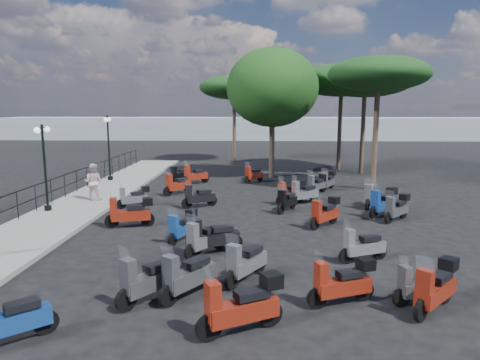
{
  "coord_description": "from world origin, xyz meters",
  "views": [
    {
      "loc": [
        1.36,
        -16.3,
        4.41
      ],
      "look_at": [
        0.65,
        2.58,
        1.2
      ],
      "focal_mm": 32.0,
      "sensor_mm": 36.0,
      "label": 1
    }
  ],
  "objects_px": {
    "scooter_19": "(325,213)",
    "pine_0": "(365,81)",
    "scooter_10": "(177,185)",
    "scooter_20": "(287,201)",
    "scooter_4": "(134,197)",
    "pine_3": "(379,74)",
    "lamp_post_1": "(45,162)",
    "scooter_1": "(149,280)",
    "scooter_12": "(188,276)",
    "pedestrian_far": "(93,182)",
    "scooter_11": "(195,176)",
    "scooter_7": "(245,263)",
    "scooter_16": "(253,175)",
    "scooter_3": "(130,213)",
    "broadleaf_tree": "(273,88)",
    "scooter_22": "(328,181)",
    "scooter_8": "(213,238)",
    "scooter_9": "(199,197)",
    "scooter_14": "(205,239)",
    "scooter_17": "(435,288)",
    "scooter_18": "(421,287)",
    "scooter_27": "(317,184)",
    "scooter_26": "(371,196)",
    "scooter_5": "(181,174)",
    "pine_2": "(234,87)",
    "scooter_0": "(7,321)",
    "scooter_24": "(397,209)",
    "lamp_post_2": "(109,143)",
    "scooter_13": "(342,283)",
    "pine_1": "(342,80)",
    "scooter_23": "(362,247)",
    "scooter_2": "(183,227)"
  },
  "relations": [
    {
      "from": "scooter_22",
      "to": "scooter_1",
      "type": "bearing_deg",
      "value": 96.04
    },
    {
      "from": "scooter_26",
      "to": "pine_0",
      "type": "xyz_separation_m",
      "value": [
        2.02,
        10.24,
        5.64
      ]
    },
    {
      "from": "scooter_8",
      "to": "scooter_9",
      "type": "relative_size",
      "value": 1.12
    },
    {
      "from": "scooter_10",
      "to": "pine_1",
      "type": "relative_size",
      "value": 0.19
    },
    {
      "from": "pine_0",
      "to": "scooter_20",
      "type": "bearing_deg",
      "value": -117.46
    },
    {
      "from": "scooter_8",
      "to": "scooter_18",
      "type": "bearing_deg",
      "value": -147.19
    },
    {
      "from": "pine_0",
      "to": "scooter_11",
      "type": "bearing_deg",
      "value": -156.34
    },
    {
      "from": "scooter_14",
      "to": "scooter_3",
      "type": "bearing_deg",
      "value": -6.44
    },
    {
      "from": "scooter_27",
      "to": "pine_3",
      "type": "distance_m",
      "value": 6.58
    },
    {
      "from": "scooter_7",
      "to": "scooter_16",
      "type": "bearing_deg",
      "value": -57.98
    },
    {
      "from": "scooter_10",
      "to": "scooter_20",
      "type": "relative_size",
      "value": 0.97
    },
    {
      "from": "scooter_9",
      "to": "scooter_0",
      "type": "bearing_deg",
      "value": 139.1
    },
    {
      "from": "scooter_17",
      "to": "scooter_24",
      "type": "bearing_deg",
      "value": -57.1
    },
    {
      "from": "scooter_5",
      "to": "scooter_16",
      "type": "relative_size",
      "value": 0.97
    },
    {
      "from": "lamp_post_1",
      "to": "pine_0",
      "type": "relative_size",
      "value": 0.5
    },
    {
      "from": "scooter_1",
      "to": "scooter_3",
      "type": "height_order",
      "value": "scooter_1"
    },
    {
      "from": "scooter_10",
      "to": "scooter_12",
      "type": "xyz_separation_m",
      "value": [
        2.44,
        -11.97,
        0.02
      ]
    },
    {
      "from": "scooter_5",
      "to": "scooter_27",
      "type": "bearing_deg",
      "value": -163.1
    },
    {
      "from": "scooter_8",
      "to": "scooter_26",
      "type": "distance_m",
      "value": 9.1
    },
    {
      "from": "scooter_19",
      "to": "pine_3",
      "type": "relative_size",
      "value": 0.2
    },
    {
      "from": "scooter_12",
      "to": "pedestrian_far",
      "type": "bearing_deg",
      "value": -23.63
    },
    {
      "from": "scooter_20",
      "to": "scooter_3",
      "type": "bearing_deg",
      "value": 54.42
    },
    {
      "from": "scooter_5",
      "to": "pine_2",
      "type": "xyz_separation_m",
      "value": [
        2.75,
        9.68,
        5.54
      ]
    },
    {
      "from": "scooter_16",
      "to": "pine_0",
      "type": "height_order",
      "value": "pine_0"
    },
    {
      "from": "pine_0",
      "to": "pine_1",
      "type": "relative_size",
      "value": 0.97
    },
    {
      "from": "scooter_1",
      "to": "scooter_4",
      "type": "height_order",
      "value": "scooter_1"
    },
    {
      "from": "scooter_19",
      "to": "pine_0",
      "type": "xyz_separation_m",
      "value": [
        4.58,
        13.53,
        5.62
      ]
    },
    {
      "from": "scooter_17",
      "to": "scooter_18",
      "type": "xyz_separation_m",
      "value": [
        -0.18,
        0.34,
        -0.11
      ]
    },
    {
      "from": "scooter_24",
      "to": "scooter_22",
      "type": "bearing_deg",
      "value": -30.2
    },
    {
      "from": "scooter_10",
      "to": "scooter_26",
      "type": "bearing_deg",
      "value": -152.33
    },
    {
      "from": "lamp_post_1",
      "to": "scooter_1",
      "type": "relative_size",
      "value": 2.35
    },
    {
      "from": "scooter_12",
      "to": "pine_0",
      "type": "xyz_separation_m",
      "value": [
        8.76,
        19.75,
        5.62
      ]
    },
    {
      "from": "pedestrian_far",
      "to": "scooter_20",
      "type": "relative_size",
      "value": 1.18
    },
    {
      "from": "scooter_9",
      "to": "scooter_26",
      "type": "bearing_deg",
      "value": -117.76
    },
    {
      "from": "pine_3",
      "to": "scooter_4",
      "type": "bearing_deg",
      "value": -158.5
    },
    {
      "from": "scooter_3",
      "to": "scooter_12",
      "type": "relative_size",
      "value": 1.14
    },
    {
      "from": "scooter_19",
      "to": "scooter_23",
      "type": "distance_m",
      "value": 3.72
    },
    {
      "from": "scooter_2",
      "to": "scooter_3",
      "type": "height_order",
      "value": "scooter_3"
    },
    {
      "from": "broadleaf_tree",
      "to": "pine_3",
      "type": "relative_size",
      "value": 1.14
    },
    {
      "from": "scooter_9",
      "to": "scooter_10",
      "type": "xyz_separation_m",
      "value": [
        -1.48,
        2.84,
        0.02
      ]
    },
    {
      "from": "scooter_11",
      "to": "scooter_7",
      "type": "bearing_deg",
      "value": 154.21
    },
    {
      "from": "scooter_5",
      "to": "scooter_12",
      "type": "relative_size",
      "value": 0.78
    },
    {
      "from": "scooter_3",
      "to": "scooter_7",
      "type": "bearing_deg",
      "value": -151.86
    },
    {
      "from": "scooter_7",
      "to": "scooter_14",
      "type": "height_order",
      "value": "scooter_7"
    },
    {
      "from": "scooter_3",
      "to": "scooter_7",
      "type": "xyz_separation_m",
      "value": [
        4.41,
        -4.87,
        -0.06
      ]
    },
    {
      "from": "scooter_19",
      "to": "scooter_4",
      "type": "bearing_deg",
      "value": 22.67
    },
    {
      "from": "lamp_post_2",
      "to": "scooter_13",
      "type": "height_order",
      "value": "lamp_post_2"
    },
    {
      "from": "lamp_post_1",
      "to": "pine_0",
      "type": "xyz_separation_m",
      "value": [
        15.89,
        12.01,
        3.94
      ]
    },
    {
      "from": "scooter_0",
      "to": "scooter_26",
      "type": "distance_m",
      "value": 15.23
    },
    {
      "from": "scooter_9",
      "to": "scooter_22",
      "type": "distance_m",
      "value": 7.75
    }
  ]
}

